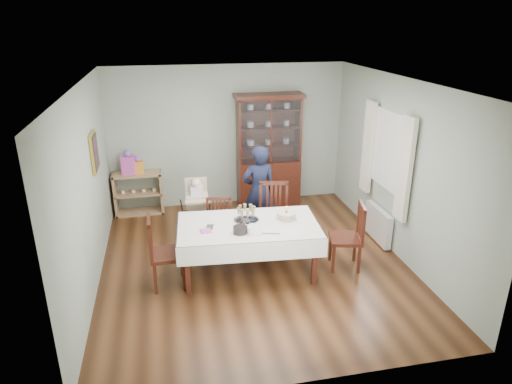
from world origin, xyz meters
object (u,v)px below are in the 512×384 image
object	(u,v)px
dining_table	(248,248)
birthday_cake	(286,216)
gift_bag_pink	(129,163)
sideboard	(139,193)
chair_far_left	(219,240)
chair_far_right	(274,230)
champagne_tray	(246,216)
high_chair	(198,217)
chair_end_left	(167,265)
woman	(259,191)
chair_end_right	(346,249)
china_cabinet	(269,149)
gift_bag_orange	(138,166)

from	to	relation	value
dining_table	birthday_cake	bearing A→B (deg)	4.45
gift_bag_pink	sideboard	bearing A→B (deg)	9.18
chair_far_left	chair_far_right	world-z (taller)	chair_far_right
chair_far_left	champagne_tray	distance (m)	0.79
sideboard	chair_far_right	xyz separation A→B (m)	(2.15, -1.90, -0.08)
chair_far_left	high_chair	bearing A→B (deg)	124.34
high_chair	chair_end_left	bearing A→B (deg)	-110.61
chair_end_left	woman	bearing A→B (deg)	-51.83
sideboard	chair_end_left	bearing A→B (deg)	-80.11
chair_far_left	champagne_tray	xyz separation A→B (m)	(0.35, -0.44, 0.56)
chair_far_left	chair_far_right	size ratio (longest dim) A/B	0.85
gift_bag_pink	chair_end_right	bearing A→B (deg)	-39.70
chair_end_right	birthday_cake	distance (m)	1.04
gift_bag_pink	dining_table	bearing A→B (deg)	-54.92
chair_far_left	champagne_tray	bearing A→B (deg)	-42.16
china_cabinet	woman	distance (m)	1.43
china_cabinet	gift_bag_pink	distance (m)	2.63
dining_table	champagne_tray	size ratio (longest dim) A/B	5.72
chair_far_right	birthday_cake	distance (m)	0.76
sideboard	gift_bag_orange	world-z (taller)	gift_bag_orange
dining_table	chair_end_right	xyz separation A→B (m)	(1.44, -0.16, -0.09)
dining_table	chair_far_right	size ratio (longest dim) A/B	1.94
china_cabinet	chair_far_right	xyz separation A→B (m)	(-0.35, -1.88, -0.80)
chair_end_right	champagne_tray	world-z (taller)	chair_end_right
dining_table	high_chair	xyz separation A→B (m)	(-0.63, 1.16, 0.04)
china_cabinet	birthday_cake	size ratio (longest dim) A/B	7.06
chair_end_right	high_chair	distance (m)	2.46
woman	high_chair	xyz separation A→B (m)	(-1.03, -0.02, -0.36)
chair_end_left	high_chair	world-z (taller)	high_chair
sideboard	chair_end_left	xyz separation A→B (m)	(0.46, -2.64, -0.09)
high_chair	gift_bag_pink	xyz separation A→B (m)	(-1.12, 1.33, 0.58)
china_cabinet	chair_end_right	bearing A→B (deg)	-77.87
chair_far_right	woman	distance (m)	0.75
dining_table	woman	bearing A→B (deg)	71.29
china_cabinet	chair_end_left	world-z (taller)	china_cabinet
sideboard	high_chair	world-z (taller)	high_chair
sideboard	chair_end_left	world-z (taller)	chair_end_left
chair_end_right	gift_bag_orange	bearing A→B (deg)	-117.88
champagne_tray	gift_bag_pink	size ratio (longest dim) A/B	0.79
china_cabinet	gift_bag_pink	bearing A→B (deg)	179.97
china_cabinet	woman	world-z (taller)	china_cabinet
gift_bag_pink	gift_bag_orange	world-z (taller)	gift_bag_pink
dining_table	china_cabinet	distance (m)	2.74
dining_table	chair_far_left	world-z (taller)	chair_far_left
chair_far_left	woman	xyz separation A→B (m)	(0.76, 0.62, 0.51)
sideboard	chair_end_right	distance (m)	4.07
china_cabinet	chair_end_right	world-z (taller)	china_cabinet
chair_end_left	woman	distance (m)	2.10
chair_far_right	chair_end_right	bearing A→B (deg)	-27.90
chair_far_right	birthday_cake	world-z (taller)	chair_far_right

